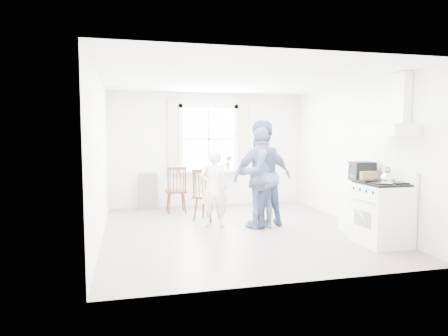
% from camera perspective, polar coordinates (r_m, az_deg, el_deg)
% --- Properties ---
extents(room_shell, '(4.62, 5.12, 2.64)m').
position_cam_1_polar(room_shell, '(6.84, 1.86, 1.74)').
color(room_shell, gray).
rests_on(room_shell, ground).
extents(window_assembly, '(1.88, 0.24, 1.70)m').
position_cam_1_polar(window_assembly, '(9.22, -2.19, 3.63)').
color(window_assembly, white).
rests_on(window_assembly, room_shell).
extents(range_hood, '(0.45, 0.76, 0.94)m').
position_cam_1_polar(range_hood, '(6.52, 23.19, 6.44)').
color(range_hood, white).
rests_on(range_hood, room_shell).
extents(shelf_unit, '(0.40, 0.30, 0.80)m').
position_cam_1_polar(shelf_unit, '(9.02, -10.78, -3.27)').
color(shelf_unit, slate).
rests_on(shelf_unit, ground).
extents(gas_stove, '(0.68, 0.76, 1.12)m').
position_cam_1_polar(gas_stove, '(6.54, 21.61, -5.99)').
color(gas_stove, white).
rests_on(gas_stove, ground).
extents(kettle, '(0.18, 0.18, 0.26)m').
position_cam_1_polar(kettle, '(6.24, 22.32, -1.38)').
color(kettle, silver).
rests_on(kettle, gas_stove).
extents(low_cabinet, '(0.50, 0.55, 0.90)m').
position_cam_1_polar(low_cabinet, '(7.16, 18.82, -5.24)').
color(low_cabinet, white).
rests_on(low_cabinet, ground).
extents(stereo_stack, '(0.39, 0.36, 0.32)m').
position_cam_1_polar(stereo_stack, '(7.03, 19.13, -0.43)').
color(stereo_stack, black).
rests_on(stereo_stack, low_cabinet).
extents(cardboard_box, '(0.29, 0.22, 0.17)m').
position_cam_1_polar(cardboard_box, '(6.90, 19.79, -1.13)').
color(cardboard_box, '#98774A').
rests_on(cardboard_box, low_cabinet).
extents(windsor_chair_a, '(0.43, 0.42, 0.99)m').
position_cam_1_polar(windsor_chair_a, '(8.42, -6.81, -2.39)').
color(windsor_chair_a, '#452616').
rests_on(windsor_chair_a, ground).
extents(windsor_chair_b, '(0.59, 0.59, 1.01)m').
position_cam_1_polar(windsor_chair_b, '(7.63, -2.89, -3.07)').
color(windsor_chair_b, '#452616').
rests_on(windsor_chair_b, ground).
extents(person_left, '(0.59, 0.59, 1.40)m').
position_cam_1_polar(person_left, '(7.19, -1.44, -2.89)').
color(person_left, white).
rests_on(person_left, ground).
extents(person_mid, '(1.17, 1.17, 1.91)m').
position_cam_1_polar(person_mid, '(7.17, 5.05, -0.87)').
color(person_mid, '#42517B').
rests_on(person_mid, ground).
extents(person_right, '(1.12, 1.12, 1.81)m').
position_cam_1_polar(person_right, '(7.08, 5.52, -1.37)').
color(person_right, navy).
rests_on(person_right, ground).
extents(potted_plant, '(0.22, 0.22, 0.31)m').
position_cam_1_polar(potted_plant, '(9.25, 0.60, 0.82)').
color(potted_plant, '#2F6932').
rests_on(potted_plant, window_assembly).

